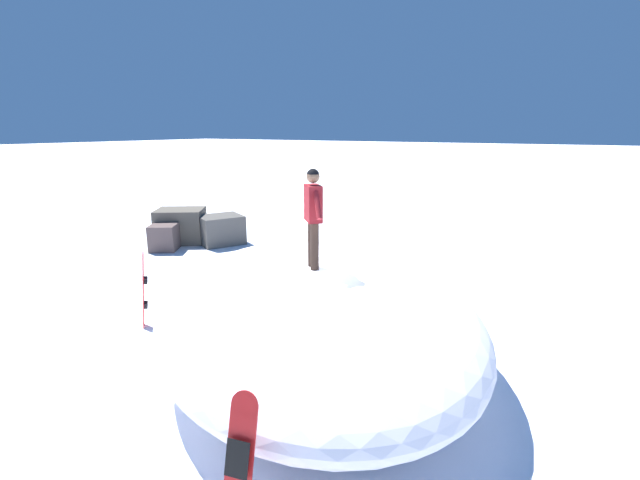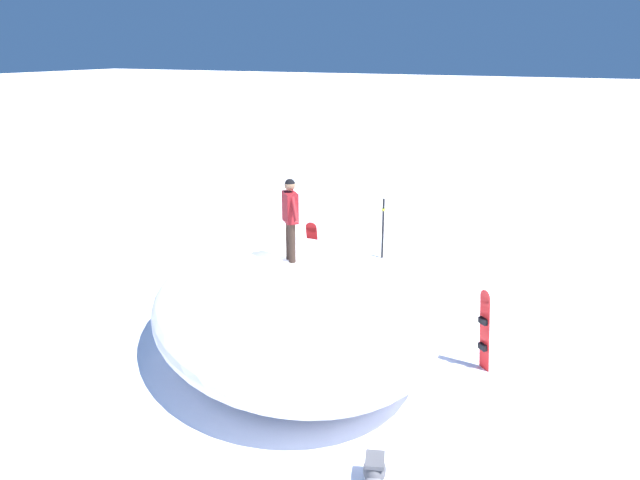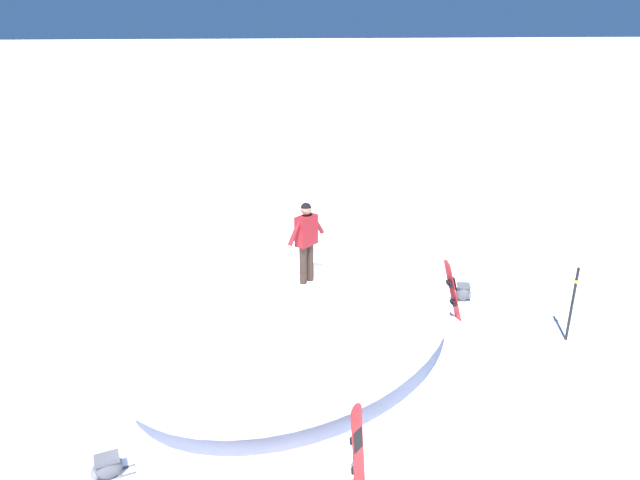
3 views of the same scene
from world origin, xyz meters
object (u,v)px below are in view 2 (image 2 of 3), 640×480
(trail_marker_pole, at_px, (383,227))
(backpack_far, at_px, (293,257))
(snowboard_secondary_upright, at_px, (484,329))
(backpack_near, at_px, (375,470))
(snowboard_primary_upright, at_px, (313,248))
(snowboarder_standing, at_px, (290,213))

(trail_marker_pole, bearing_deg, backpack_far, 130.62)
(snowboard_secondary_upright, height_order, backpack_near, snowboard_secondary_upright)
(backpack_near, relative_size, trail_marker_pole, 0.40)
(trail_marker_pole, bearing_deg, snowboard_secondary_upright, -142.89)
(backpack_far, bearing_deg, snowboard_primary_upright, -123.53)
(snowboard_primary_upright, relative_size, backpack_near, 2.24)
(backpack_far, bearing_deg, snowboard_secondary_upright, -120.68)
(snowboard_primary_upright, height_order, trail_marker_pole, trail_marker_pole)
(trail_marker_pole, bearing_deg, snowboarder_standing, -178.10)
(snowboarder_standing, height_order, backpack_far, snowboarder_standing)
(backpack_far, xyz_separation_m, trail_marker_pole, (1.69, -1.97, 0.68))
(snowboard_primary_upright, bearing_deg, snowboarder_standing, -160.04)
(snowboarder_standing, height_order, snowboard_primary_upright, snowboarder_standing)
(snowboard_primary_upright, bearing_deg, trail_marker_pole, -24.20)
(backpack_near, xyz_separation_m, backpack_far, (7.29, 5.25, 0.03))
(backpack_near, bearing_deg, trail_marker_pole, 20.08)
(snowboarder_standing, bearing_deg, snowboard_primary_upright, 19.96)
(snowboarder_standing, relative_size, trail_marker_pole, 0.95)
(snowboard_secondary_upright, height_order, trail_marker_pole, trail_marker_pole)
(snowboard_secondary_upright, relative_size, backpack_near, 2.30)
(backpack_far, bearing_deg, backpack_near, -144.23)
(snowboard_secondary_upright, relative_size, trail_marker_pole, 0.93)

